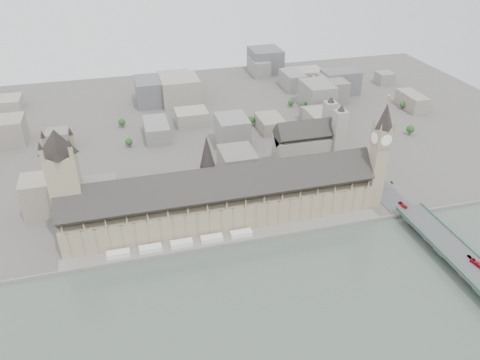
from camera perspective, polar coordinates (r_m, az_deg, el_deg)
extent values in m
plane|color=#595651|center=(397.17, -1.52, -6.63)|extent=(900.00, 900.00, 0.00)
cube|color=slate|center=(384.74, -0.99, -7.77)|extent=(600.00, 1.50, 3.00)
cube|color=slate|center=(390.78, -1.26, -7.16)|extent=(270.00, 15.00, 2.00)
cube|color=white|center=(382.95, -14.62, -8.70)|extent=(18.00, 7.00, 4.00)
cube|color=white|center=(382.62, -10.87, -8.20)|extent=(18.00, 7.00, 4.00)
cube|color=white|center=(383.91, -7.14, -7.67)|extent=(18.00, 7.00, 4.00)
cube|color=white|center=(386.82, -3.46, -7.11)|extent=(18.00, 7.00, 4.00)
cube|color=white|center=(391.31, 0.15, -6.54)|extent=(18.00, 7.00, 4.00)
cube|color=gray|center=(405.67, -2.22, -3.57)|extent=(265.00, 40.00, 25.00)
cube|color=#322F2C|center=(393.39, -2.29, -0.85)|extent=(265.00, 40.73, 40.73)
cube|color=gray|center=(433.31, 16.16, 0.42)|extent=(12.00, 12.00, 62.00)
cube|color=gray|center=(415.81, 16.93, 5.06)|extent=(14.00, 14.00, 16.00)
cylinder|color=white|center=(419.50, 17.78, 5.15)|extent=(0.60, 10.00, 10.00)
cylinder|color=white|center=(412.22, 16.07, 4.97)|extent=(0.60, 10.00, 10.00)
cylinder|color=white|center=(421.30, 16.45, 5.48)|extent=(10.00, 0.60, 10.00)
cylinder|color=white|center=(410.38, 17.43, 4.63)|extent=(10.00, 0.60, 10.00)
cone|color=#2B2522|center=(408.37, 17.33, 7.46)|extent=(17.00, 17.00, 22.00)
cylinder|color=#EFBD46|center=(403.37, 17.64, 9.28)|extent=(1.00, 1.00, 6.00)
sphere|color=#EFBD46|center=(402.18, 17.72, 9.74)|extent=(2.00, 2.00, 2.00)
cone|color=gray|center=(419.36, 17.50, 6.99)|extent=(2.40, 2.40, 8.00)
cone|color=gray|center=(412.78, 15.95, 6.86)|extent=(2.40, 2.40, 8.00)
cone|color=gray|center=(409.46, 18.42, 6.26)|extent=(2.40, 2.40, 8.00)
cone|color=gray|center=(402.73, 16.85, 6.12)|extent=(2.40, 2.40, 8.00)
cube|color=gray|center=(392.36, -20.15, -2.19)|extent=(23.00, 23.00, 80.00)
cone|color=#2B2522|center=(369.26, -21.52, 4.35)|extent=(30.00, 30.00, 20.00)
cylinder|color=gray|center=(392.65, -3.93, 0.38)|extent=(12.00, 12.00, 20.00)
cone|color=#2B2522|center=(381.12, -4.06, 3.49)|extent=(13.00, 13.00, 28.00)
cube|color=#474749|center=(398.57, 25.39, -9.09)|extent=(25.00, 325.00, 10.25)
cube|color=gray|center=(493.43, 7.70, 3.44)|extent=(60.00, 28.00, 34.00)
cube|color=#322F2C|center=(483.84, 7.88, 5.76)|extent=(60.00, 28.28, 28.28)
cube|color=gray|center=(509.07, 10.67, 5.94)|extent=(12.00, 12.00, 64.00)
cube|color=gray|center=(489.73, 11.83, 4.79)|extent=(12.00, 12.00, 64.00)
imported|color=red|center=(436.48, 19.23, -2.91)|extent=(3.91, 10.00, 2.72)
imported|color=#B11626|center=(391.11, 26.98, -9.11)|extent=(4.60, 11.97, 3.25)
imported|color=gray|center=(396.99, 26.21, -8.42)|extent=(1.60, 4.39, 1.44)
imported|color=gray|center=(469.11, 18.02, -0.29)|extent=(2.41, 4.89, 1.37)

